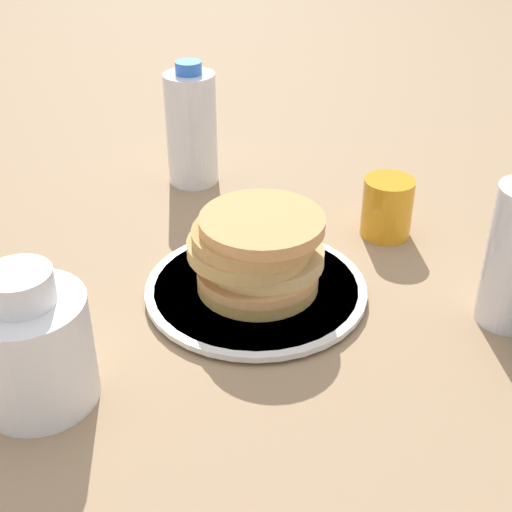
{
  "coord_description": "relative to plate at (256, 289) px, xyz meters",
  "views": [
    {
      "loc": [
        0.59,
        0.41,
        0.49
      ],
      "look_at": [
        0.01,
        0.02,
        0.05
      ],
      "focal_mm": 50.0,
      "sensor_mm": 36.0,
      "label": 1
    }
  ],
  "objects": [
    {
      "name": "cream_jug",
      "position": [
        0.26,
        -0.08,
        0.06
      ],
      "size": [
        0.12,
        0.12,
        0.15
      ],
      "color": "white",
      "rests_on": "ground_plane"
    },
    {
      "name": "plate",
      "position": [
        0.0,
        0.0,
        0.0
      ],
      "size": [
        0.26,
        0.26,
        0.01
      ],
      "color": "silver",
      "rests_on": "ground_plane"
    },
    {
      "name": "pancake_stack",
      "position": [
        -0.0,
        0.0,
        0.05
      ],
      "size": [
        0.16,
        0.16,
        0.09
      ],
      "color": "#BD9647",
      "rests_on": "plate"
    },
    {
      "name": "water_bottle_near",
      "position": [
        -0.2,
        -0.25,
        0.08
      ],
      "size": [
        0.08,
        0.08,
        0.19
      ],
      "color": "white",
      "rests_on": "ground_plane"
    },
    {
      "name": "juice_glass",
      "position": [
        -0.22,
        0.07,
        0.03
      ],
      "size": [
        0.07,
        0.07,
        0.08
      ],
      "color": "orange",
      "rests_on": "ground_plane"
    },
    {
      "name": "ground_plane",
      "position": [
        -0.01,
        -0.02,
        -0.01
      ],
      "size": [
        4.0,
        4.0,
        0.0
      ],
      "primitive_type": "plane",
      "color": "#9E7F5B"
    }
  ]
}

